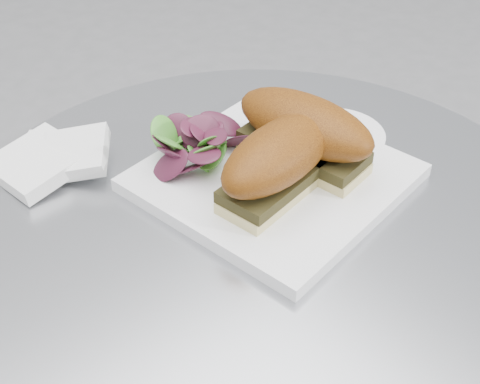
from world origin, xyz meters
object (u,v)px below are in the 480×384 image
at_px(sandwich_right, 304,130).
at_px(saucer, 336,137).
at_px(plate, 273,178).
at_px(sandwich_left, 279,161).

bearing_deg(sandwich_right, saucer, 93.07).
distance_m(plate, saucer, 0.12).
bearing_deg(plate, saucer, 7.49).
bearing_deg(plate, sandwich_right, -6.00).
xyz_separation_m(sandwich_right, saucer, (0.08, 0.02, -0.05)).
bearing_deg(sandwich_left, saucer, 7.24).
bearing_deg(saucer, sandwich_left, -162.18).
distance_m(sandwich_right, saucer, 0.10).
relative_size(sandwich_right, saucer, 1.53).
xyz_separation_m(sandwich_left, sandwich_right, (0.06, 0.03, 0.00)).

